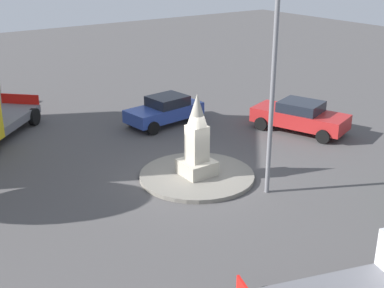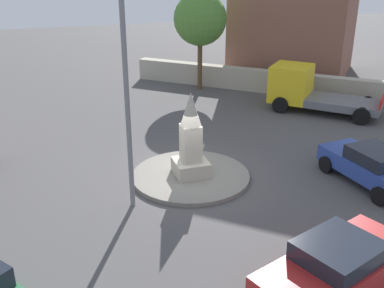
% 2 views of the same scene
% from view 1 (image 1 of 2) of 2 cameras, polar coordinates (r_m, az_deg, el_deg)
% --- Properties ---
extents(ground_plane, '(80.00, 80.00, 0.00)m').
position_cam_1_polar(ground_plane, '(19.73, 0.54, -3.73)').
color(ground_plane, '#4F4C4C').
extents(traffic_island, '(4.39, 4.39, 0.16)m').
position_cam_1_polar(traffic_island, '(19.70, 0.54, -3.53)').
color(traffic_island, gray).
rests_on(traffic_island, ground).
extents(monument, '(1.21, 1.21, 3.16)m').
position_cam_1_polar(monument, '(19.16, 0.56, 0.22)').
color(monument, '#B2AA99').
rests_on(monument, traffic_island).
extents(streetlamp, '(3.36, 0.28, 8.07)m').
position_cam_1_polar(streetlamp, '(17.23, 9.12, 9.42)').
color(streetlamp, slate).
rests_on(streetlamp, ground).
extents(car_blue_parked_right, '(4.03, 2.25, 1.41)m').
position_cam_1_polar(car_blue_parked_right, '(25.43, -3.00, 3.79)').
color(car_blue_parked_right, '#2D479E').
rests_on(car_blue_parked_right, ground).
extents(car_red_near_island, '(3.14, 4.77, 1.47)m').
position_cam_1_polar(car_red_near_island, '(24.90, 11.86, 3.04)').
color(car_red_near_island, '#B22323').
rests_on(car_red_near_island, ground).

